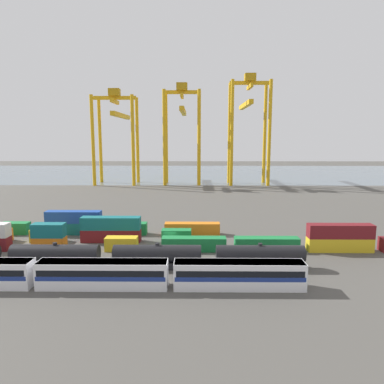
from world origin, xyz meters
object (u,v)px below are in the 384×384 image
(gantry_crane_central, at_px, (182,123))
(shipping_container_19, at_px, (192,229))
(shipping_container_7, at_px, (340,244))
(shipping_container_11, at_px, (46,235))
(gantry_crane_east, at_px, (248,118))
(shipping_container_6, at_px, (267,244))
(shipping_container_14, at_px, (177,236))
(passenger_train, at_px, (103,273))
(shipping_container_16, at_px, (74,228))
(shipping_container_12, at_px, (111,235))
(freight_tank_row, at_px, (106,256))
(shipping_container_15, at_px, (15,228))
(gantry_crane_west, at_px, (117,126))
(shipping_container_4, at_px, (122,244))

(gantry_crane_central, bearing_deg, shipping_container_19, -86.52)
(shipping_container_7, relative_size, gantry_crane_central, 0.27)
(shipping_container_11, height_order, gantry_crane_east, gantry_crane_east)
(shipping_container_6, bearing_deg, shipping_container_14, 161.84)
(passenger_train, distance_m, shipping_container_16, 31.34)
(shipping_container_12, relative_size, gantry_crane_east, 0.25)
(passenger_train, xyz_separation_m, shipping_container_14, (9.32, 22.47, -0.84))
(freight_tank_row, bearing_deg, shipping_container_11, 137.72)
(shipping_container_15, distance_m, shipping_container_19, 39.33)
(freight_tank_row, relative_size, shipping_container_6, 5.35)
(shipping_container_7, height_order, gantry_crane_central, gantry_crane_central)
(gantry_crane_west, height_order, gantry_crane_east, gantry_crane_east)
(gantry_crane_central, bearing_deg, shipping_container_4, -94.49)
(shipping_container_14, distance_m, shipping_container_16, 23.75)
(shipping_container_19, relative_size, gantry_crane_west, 0.28)
(shipping_container_6, bearing_deg, gantry_crane_east, 84.02)
(shipping_container_6, height_order, shipping_container_7, same)
(shipping_container_14, relative_size, shipping_container_19, 0.50)
(passenger_train, height_order, gantry_crane_east, gantry_crane_east)
(passenger_train, xyz_separation_m, freight_tank_row, (-1.45, 7.77, -0.17))
(shipping_container_19, bearing_deg, gantry_crane_west, 111.77)
(shipping_container_19, height_order, gantry_crane_east, gantry_crane_east)
(passenger_train, bearing_deg, gantry_crane_west, 101.11)
(shipping_container_14, xyz_separation_m, shipping_container_15, (-36.17, 5.69, 0.00))
(shipping_container_6, height_order, shipping_container_19, same)
(shipping_container_16, relative_size, gantry_crane_central, 0.27)
(shipping_container_4, relative_size, shipping_container_12, 0.50)
(shipping_container_15, relative_size, gantry_crane_central, 0.13)
(shipping_container_14, relative_size, gantry_crane_central, 0.13)
(gantry_crane_central, bearing_deg, shipping_container_6, -78.96)
(freight_tank_row, height_order, gantry_crane_west, gantry_crane_west)
(shipping_container_6, distance_m, gantry_crane_east, 104.17)
(shipping_container_14, relative_size, shipping_container_15, 1.00)
(freight_tank_row, bearing_deg, shipping_container_7, 12.15)
(shipping_container_4, height_order, shipping_container_12, same)
(shipping_container_19, bearing_deg, shipping_container_7, -22.17)
(shipping_container_15, bearing_deg, shipping_container_14, -8.94)
(gantry_crane_central, bearing_deg, passenger_train, -93.45)
(freight_tank_row, distance_m, gantry_crane_central, 112.76)
(shipping_container_12, distance_m, shipping_container_16, 11.15)
(freight_tank_row, bearing_deg, shipping_container_16, 121.09)
(shipping_container_4, distance_m, shipping_container_19, 17.51)
(shipping_container_7, bearing_deg, gantry_crane_central, 108.36)
(shipping_container_7, distance_m, gantry_crane_central, 109.08)
(shipping_container_11, bearing_deg, shipping_container_16, 55.76)
(shipping_container_12, distance_m, gantry_crane_central, 99.01)
(shipping_container_16, bearing_deg, shipping_container_19, 0.00)
(shipping_container_7, distance_m, shipping_container_14, 31.59)
(shipping_container_6, xyz_separation_m, shipping_container_12, (-30.80, 5.69, 0.00))
(passenger_train, distance_m, shipping_container_15, 38.91)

